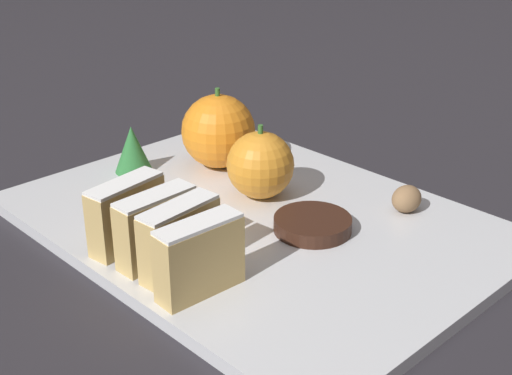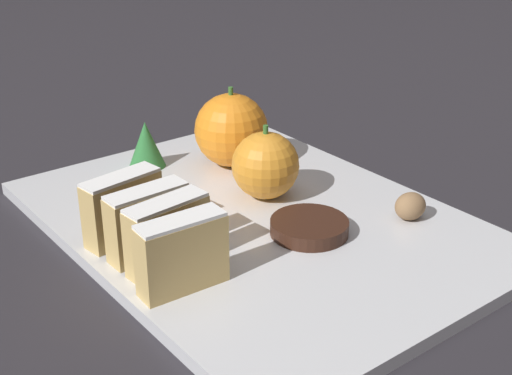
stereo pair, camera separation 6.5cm
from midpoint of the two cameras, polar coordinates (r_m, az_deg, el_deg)
The scene contains 11 objects.
ground_plane at distance 0.67m, azimuth 2.79°, elevation -3.31°, with size 6.00×6.00×0.00m, color #28262B.
serving_platter at distance 0.67m, azimuth 2.80°, elevation -2.86°, with size 0.32×0.44×0.01m.
stollen_slice_front at distance 0.55m, azimuth -2.52°, elevation -5.43°, with size 0.07×0.03×0.06m.
stollen_slice_second at distance 0.57m, azimuth -3.85°, elevation -3.88°, with size 0.07×0.03×0.06m.
stollen_slice_third at distance 0.60m, azimuth -5.75°, elevation -2.71°, with size 0.07×0.03×0.06m.
stollen_slice_fourth at distance 0.62m, azimuth -7.67°, elevation -1.68°, with size 0.07×0.03×0.06m.
orange_near at distance 0.77m, azimuth 0.45°, elevation 4.57°, with size 0.08×0.08×0.09m.
orange_far at distance 0.69m, azimuth 3.46°, elevation 1.73°, with size 0.07×0.07×0.07m.
walnut at distance 0.68m, azimuth 14.96°, elevation -1.52°, with size 0.03×0.03×0.03m.
chocolate_cookie at distance 0.64m, azimuth 7.22°, elevation -3.23°, with size 0.07×0.07×0.01m.
evergreen_sprig at distance 0.77m, azimuth -6.40°, elevation 3.41°, with size 0.04×0.04×0.05m.
Camera 2 is at (-0.36, -0.47, 0.32)m, focal length 50.00 mm.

